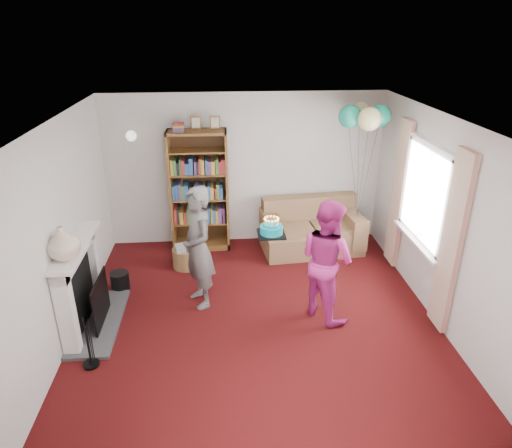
{
  "coord_description": "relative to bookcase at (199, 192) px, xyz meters",
  "views": [
    {
      "loc": [
        -0.41,
        -4.69,
        3.47
      ],
      "look_at": [
        0.02,
        0.6,
        1.12
      ],
      "focal_mm": 32.0,
      "sensor_mm": 36.0,
      "label": 1
    }
  ],
  "objects": [
    {
      "name": "ground",
      "position": [
        0.75,
        -2.3,
        -0.96
      ],
      "size": [
        5.0,
        5.0,
        0.0
      ],
      "primitive_type": "plane",
      "color": "#34070A",
      "rests_on": "ground"
    },
    {
      "name": "wall_back",
      "position": [
        0.75,
        0.21,
        0.29
      ],
      "size": [
        4.5,
        0.02,
        2.5
      ],
      "primitive_type": "cube",
      "color": "silver",
      "rests_on": "ground"
    },
    {
      "name": "wall_left",
      "position": [
        -1.51,
        -2.3,
        0.29
      ],
      "size": [
        0.02,
        5.0,
        2.5
      ],
      "primitive_type": "cube",
      "color": "silver",
      "rests_on": "ground"
    },
    {
      "name": "wall_right",
      "position": [
        3.01,
        -2.3,
        0.29
      ],
      "size": [
        0.02,
        5.0,
        2.5
      ],
      "primitive_type": "cube",
      "color": "silver",
      "rests_on": "ground"
    },
    {
      "name": "ceiling",
      "position": [
        0.75,
        -2.3,
        1.54
      ],
      "size": [
        4.5,
        5.0,
        0.01
      ],
      "primitive_type": "cube",
      "color": "white",
      "rests_on": "wall_back"
    },
    {
      "name": "fireplace",
      "position": [
        -1.33,
        -2.11,
        -0.45
      ],
      "size": [
        0.55,
        1.8,
        1.12
      ],
      "color": "#3F3F42",
      "rests_on": "ground"
    },
    {
      "name": "window_bay",
      "position": [
        2.96,
        -1.7,
        0.24
      ],
      "size": [
        0.14,
        2.02,
        2.2
      ],
      "color": "white",
      "rests_on": "ground"
    },
    {
      "name": "wall_sconce",
      "position": [
        -1.0,
        0.06,
        0.92
      ],
      "size": [
        0.16,
        0.23,
        0.16
      ],
      "color": "gold",
      "rests_on": "ground"
    },
    {
      "name": "bookcase",
      "position": [
        0.0,
        0.0,
        0.0
      ],
      "size": [
        0.93,
        0.42,
        2.17
      ],
      "color": "#472B14",
      "rests_on": "ground"
    },
    {
      "name": "sofa",
      "position": [
        1.81,
        -0.24,
        -0.64
      ],
      "size": [
        1.59,
        0.84,
        0.84
      ],
      "rotation": [
        0.0,
        0.0,
        0.1
      ],
      "color": "olive",
      "rests_on": "ground"
    },
    {
      "name": "wicker_basket",
      "position": [
        -0.22,
        -0.72,
        -0.8
      ],
      "size": [
        0.41,
        0.41,
        0.36
      ],
      "rotation": [
        0.0,
        0.0,
        0.24
      ],
      "color": "olive",
      "rests_on": "ground"
    },
    {
      "name": "person_striped",
      "position": [
        0.03,
        -1.73,
        -0.14
      ],
      "size": [
        0.59,
        0.7,
        1.64
      ],
      "primitive_type": "imported",
      "rotation": [
        0.0,
        0.0,
        -1.17
      ],
      "color": "black",
      "rests_on": "ground"
    },
    {
      "name": "person_magenta",
      "position": [
        1.62,
        -2.11,
        -0.18
      ],
      "size": [
        0.91,
        0.96,
        1.57
      ],
      "primitive_type": "imported",
      "rotation": [
        0.0,
        0.0,
        2.12
      ],
      "color": "#B32376",
      "rests_on": "ground"
    },
    {
      "name": "birthday_cake",
      "position": [
        0.95,
        -1.93,
        0.18
      ],
      "size": [
        0.34,
        0.34,
        0.22
      ],
      "rotation": [
        0.0,
        0.0,
        0.0
      ],
      "color": "black",
      "rests_on": "ground"
    },
    {
      "name": "balloons",
      "position": [
        2.47,
        -0.44,
        1.26
      ],
      "size": [
        0.78,
        0.78,
        1.74
      ],
      "color": "#3F3F3F",
      "rests_on": "ground"
    },
    {
      "name": "mantel_vase",
      "position": [
        -1.37,
        -2.45,
        0.35
      ],
      "size": [
        0.44,
        0.44,
        0.37
      ],
      "primitive_type": "imported",
      "rotation": [
        0.0,
        0.0,
        -0.29
      ],
      "color": "beige",
      "rests_on": "fireplace"
    }
  ]
}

